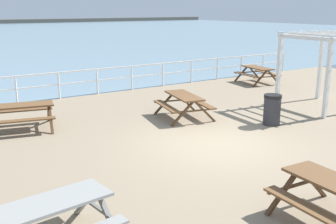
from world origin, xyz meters
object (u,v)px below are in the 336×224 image
Objects in this scene: picnic_table_near_left at (22,111)px; picnic_table_far_right at (257,71)px; picnic_table_far_left at (336,193)px; lattice_pergola at (325,53)px; picnic_table_near_right at (184,101)px; litter_bin at (272,110)px; picnic_table_seaward at (50,213)px.

picnic_table_far_right is at bearing 21.62° from picnic_table_near_left.
picnic_table_far_left is 8.81m from lattice_pergola.
picnic_table_near_right is 2.19× the size of litter_bin.
lattice_pergola is (9.81, -3.14, 1.41)m from picnic_table_near_left.
litter_bin is (-3.19, -0.56, -1.52)m from lattice_pergola.
picnic_table_far_right is (11.47, 1.69, 0.00)m from picnic_table_near_left.
picnic_table_near_right is 5.45m from lattice_pergola.
picnic_table_near_left is 1.01× the size of picnic_table_near_right.
picnic_table_far_left is at bearing 149.80° from picnic_table_far_right.
lattice_pergola is at bearing -95.35° from picnic_table_near_right.
picnic_table_near_left is 5.04m from picnic_table_near_right.
picnic_table_near_left is at bearing 108.29° from picnic_table_far_right.
picnic_table_far_right is at bearing 75.56° from lattice_pergola.
picnic_table_far_left is at bearing -31.10° from picnic_table_seaward.
picnic_table_far_right is at bearing 26.55° from picnic_table_seaward.
lattice_pergola is at bearing 170.91° from picnic_table_far_right.
picnic_table_seaward is at bearing 68.90° from picnic_table_far_left.
picnic_table_far_left and picnic_table_seaward have the same top height.
litter_bin reaches higher than picnic_table_near_right.
picnic_table_far_right is 0.74× the size of lattice_pergola.
lattice_pergola is 2.88× the size of litter_bin.
picnic_table_near_left and picnic_table_seaward have the same top height.
picnic_table_near_right is at bearing 125.78° from picnic_table_far_right.
picnic_table_far_left is 1.99× the size of litter_bin.
picnic_table_far_left is at bearing 177.15° from picnic_table_near_right.
litter_bin is at bearing -165.53° from lattice_pergola.
picnic_table_far_left is 13.27m from picnic_table_far_right.
lattice_pergola is (5.01, -1.59, 1.41)m from picnic_table_near_right.
picnic_table_near_right is 0.76× the size of lattice_pergola.
picnic_table_far_left is (-1.87, -6.91, 0.00)m from picnic_table_near_right.
picnic_table_far_left is at bearing -57.68° from picnic_table_near_left.
lattice_pergola is at bearing -48.74° from picnic_table_far_left.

